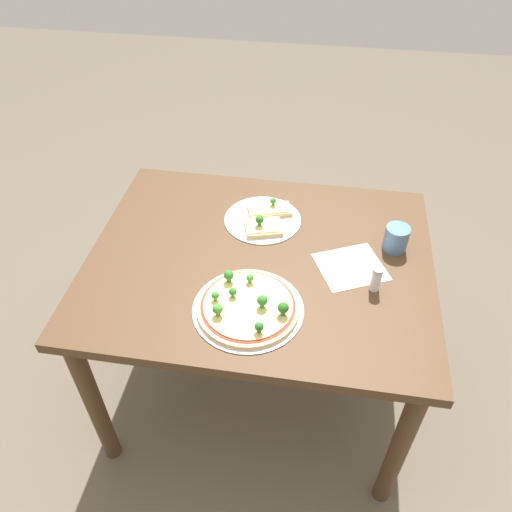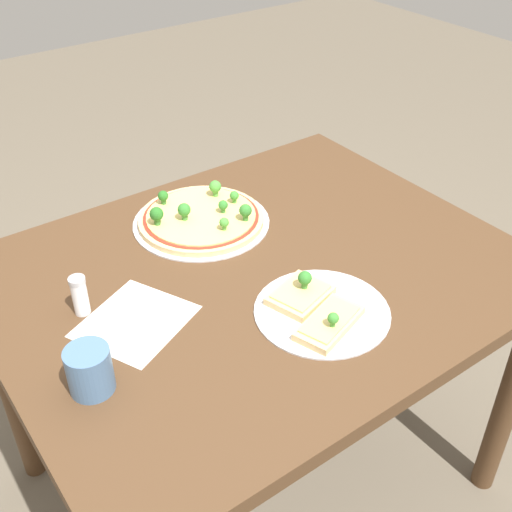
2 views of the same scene
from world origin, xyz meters
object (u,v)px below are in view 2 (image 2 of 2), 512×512
dining_table (257,303)px  drinking_cup (90,370)px  pizza_tray_slice (317,309)px  pizza_tray_whole (201,218)px  condiment_shaker (80,295)px

dining_table → drinking_cup: drinking_cup is taller
dining_table → pizza_tray_slice: pizza_tray_slice is taller
drinking_cup → pizza_tray_whole: bearing=38.2°
dining_table → condiment_shaker: size_ratio=13.03×
pizza_tray_whole → condiment_shaker: bearing=-158.8°
pizza_tray_slice → drinking_cup: size_ratio=3.13×
drinking_cup → condiment_shaker: 0.21m
dining_table → condiment_shaker: (-0.37, 0.09, 0.14)m
pizza_tray_whole → drinking_cup: (-0.44, -0.35, 0.03)m
pizza_tray_slice → drinking_cup: bearing=170.4°
pizza_tray_whole → pizza_tray_slice: size_ratio=1.20×
dining_table → pizza_tray_whole: 0.26m
pizza_tray_slice → condiment_shaker: size_ratio=3.17×
dining_table → drinking_cup: 0.48m
dining_table → pizza_tray_slice: 0.22m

